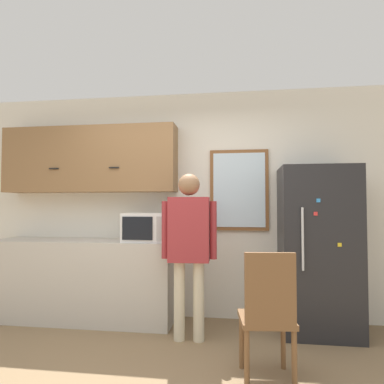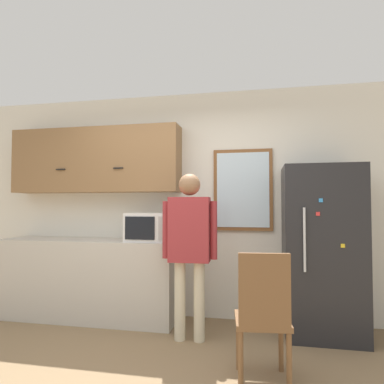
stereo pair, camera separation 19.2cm
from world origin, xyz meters
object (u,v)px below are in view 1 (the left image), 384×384
at_px(refrigerator, 318,249).
at_px(person, 189,239).
at_px(chair, 268,311).
at_px(microwave, 146,227).

bearing_deg(refrigerator, person, -163.74).
bearing_deg(chair, person, -52.26).
relative_size(person, chair, 1.67).
bearing_deg(person, chair, -48.66).
xyz_separation_m(refrigerator, chair, (-0.61, -1.12, -0.33)).
bearing_deg(person, refrigerator, 13.59).
bearing_deg(microwave, refrigerator, 0.60).
xyz_separation_m(person, refrigerator, (1.32, 0.38, -0.13)).
height_order(refrigerator, chair, refrigerator).
height_order(microwave, refrigerator, refrigerator).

